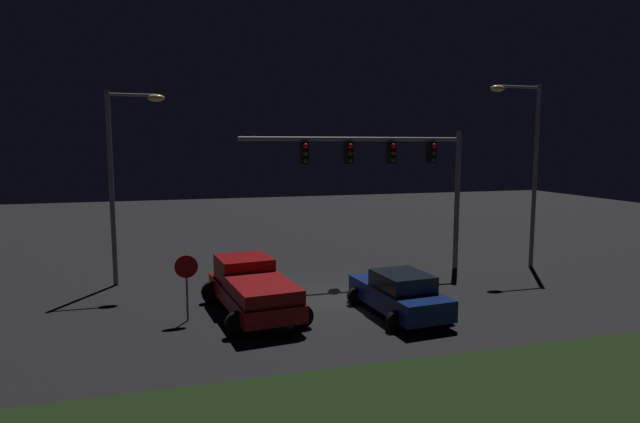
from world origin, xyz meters
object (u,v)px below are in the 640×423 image
object	(u,v)px
traffic_signal_gantry	(392,163)
street_lamp_left	(122,165)
car_sedan	(399,293)
street_lamp_right	(527,154)
stop_sign	(186,275)
pickup_truck	(252,285)

from	to	relation	value
traffic_signal_gantry	street_lamp_left	bearing A→B (deg)	173.61
car_sedan	street_lamp_right	distance (m)	11.01
car_sedan	stop_sign	distance (m)	7.24
traffic_signal_gantry	street_lamp_right	xyz separation A→B (m)	(6.56, -0.67, 0.37)
street_lamp_left	street_lamp_right	world-z (taller)	street_lamp_right
stop_sign	car_sedan	bearing A→B (deg)	-10.61
pickup_truck	street_lamp_left	bearing A→B (deg)	33.36
traffic_signal_gantry	street_lamp_right	distance (m)	6.60
street_lamp_right	car_sedan	bearing A→B (deg)	-150.35
street_lamp_left	street_lamp_right	size ratio (longest dim) A/B	0.93
car_sedan	traffic_signal_gantry	bearing A→B (deg)	-25.47
street_lamp_left	street_lamp_right	bearing A→B (deg)	-6.17
car_sedan	traffic_signal_gantry	world-z (taller)	traffic_signal_gantry
car_sedan	street_lamp_left	size ratio (longest dim) A/B	0.57
street_lamp_left	stop_sign	world-z (taller)	street_lamp_left
pickup_truck	street_lamp_right	world-z (taller)	street_lamp_right
street_lamp_left	stop_sign	distance (m)	6.93
street_lamp_right	stop_sign	bearing A→B (deg)	-167.08
car_sedan	stop_sign	xyz separation A→B (m)	(-7.07, 1.32, 0.82)
car_sedan	stop_sign	world-z (taller)	stop_sign
car_sedan	street_lamp_right	world-z (taller)	street_lamp_right
traffic_signal_gantry	pickup_truck	bearing A→B (deg)	-150.00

